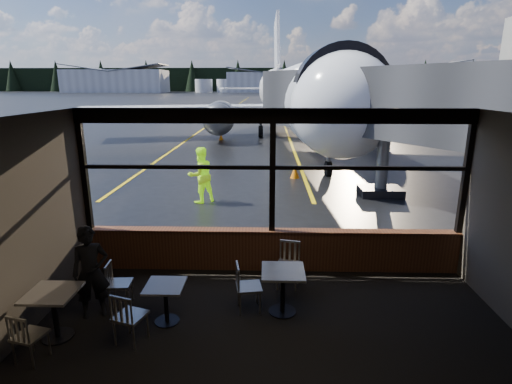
{
  "coord_description": "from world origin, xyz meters",
  "views": [
    {
      "loc": [
        -0.1,
        -8.06,
        3.97
      ],
      "look_at": [
        -0.37,
        1.0,
        1.5
      ],
      "focal_mm": 28.0,
      "sensor_mm": 36.0,
      "label": 1
    }
  ],
  "objects_px": {
    "chair_near_n": "(288,266)",
    "ground_crew": "(201,175)",
    "cafe_table_near": "(283,292)",
    "passenger": "(91,272)",
    "chair_mid_s": "(130,316)",
    "cone_wing": "(221,137)",
    "cafe_table_mid": "(166,303)",
    "chair_mid_w": "(120,284)",
    "chair_near_w": "(249,287)",
    "jet_bridge": "(378,132)",
    "airliner": "(295,57)",
    "chair_left_s": "(30,336)",
    "cone_nose": "(295,172)",
    "cafe_table_left": "(55,315)"
  },
  "relations": [
    {
      "from": "chair_near_n",
      "to": "ground_crew",
      "type": "height_order",
      "value": "ground_crew"
    },
    {
      "from": "cafe_table_near",
      "to": "passenger",
      "type": "bearing_deg",
      "value": -176.76
    },
    {
      "from": "chair_mid_s",
      "to": "cone_wing",
      "type": "distance_m",
      "value": 23.6
    },
    {
      "from": "cafe_table_mid",
      "to": "cone_wing",
      "type": "height_order",
      "value": "cafe_table_mid"
    },
    {
      "from": "chair_mid_w",
      "to": "cafe_table_near",
      "type": "bearing_deg",
      "value": 82.53
    },
    {
      "from": "chair_near_n",
      "to": "ground_crew",
      "type": "bearing_deg",
      "value": -53.62
    },
    {
      "from": "cone_wing",
      "to": "passenger",
      "type": "bearing_deg",
      "value": -89.0
    },
    {
      "from": "cone_wing",
      "to": "ground_crew",
      "type": "bearing_deg",
      "value": -85.87
    },
    {
      "from": "chair_near_w",
      "to": "cone_wing",
      "type": "xyz_separation_m",
      "value": [
        -3.11,
        22.59,
        -0.22
      ]
    },
    {
      "from": "chair_mid_s",
      "to": "ground_crew",
      "type": "relative_size",
      "value": 0.48
    },
    {
      "from": "jet_bridge",
      "to": "cone_wing",
      "type": "distance_m",
      "value": 17.14
    },
    {
      "from": "jet_bridge",
      "to": "cafe_table_near",
      "type": "distance_m",
      "value": 8.22
    },
    {
      "from": "airliner",
      "to": "chair_left_s",
      "type": "height_order",
      "value": "airliner"
    },
    {
      "from": "chair_mid_s",
      "to": "chair_mid_w",
      "type": "height_order",
      "value": "chair_mid_s"
    },
    {
      "from": "cafe_table_near",
      "to": "chair_mid_s",
      "type": "relative_size",
      "value": 0.9
    },
    {
      "from": "jet_bridge",
      "to": "cone_nose",
      "type": "distance_m",
      "value": 4.74
    },
    {
      "from": "jet_bridge",
      "to": "cafe_table_left",
      "type": "xyz_separation_m",
      "value": [
        -7.07,
        -8.05,
        -2.01
      ]
    },
    {
      "from": "airliner",
      "to": "cafe_table_mid",
      "type": "relative_size",
      "value": 53.6
    },
    {
      "from": "cafe_table_mid",
      "to": "cone_nose",
      "type": "relative_size",
      "value": 1.3
    },
    {
      "from": "airliner",
      "to": "passenger",
      "type": "distance_m",
      "value": 24.88
    },
    {
      "from": "airliner",
      "to": "ground_crew",
      "type": "relative_size",
      "value": 19.83
    },
    {
      "from": "jet_bridge",
      "to": "chair_mid_w",
      "type": "distance_m",
      "value": 9.71
    },
    {
      "from": "cafe_table_left",
      "to": "ground_crew",
      "type": "distance_m",
      "value": 7.8
    },
    {
      "from": "chair_near_w",
      "to": "cone_nose",
      "type": "xyz_separation_m",
      "value": [
        1.5,
        10.56,
        -0.18
      ]
    },
    {
      "from": "chair_near_n",
      "to": "cafe_table_near",
      "type": "bearing_deg",
      "value": 93.48
    },
    {
      "from": "chair_near_w",
      "to": "cone_wing",
      "type": "relative_size",
      "value": 1.96
    },
    {
      "from": "jet_bridge",
      "to": "chair_near_w",
      "type": "xyz_separation_m",
      "value": [
        -4.02,
        -7.16,
        -1.96
      ]
    },
    {
      "from": "airliner",
      "to": "jet_bridge",
      "type": "distance_m",
      "value": 16.92
    },
    {
      "from": "chair_mid_w",
      "to": "cone_wing",
      "type": "relative_size",
      "value": 1.8
    },
    {
      "from": "cafe_table_left",
      "to": "chair_mid_s",
      "type": "relative_size",
      "value": 0.9
    },
    {
      "from": "chair_mid_s",
      "to": "chair_left_s",
      "type": "height_order",
      "value": "chair_mid_s"
    },
    {
      "from": "cafe_table_mid",
      "to": "cafe_table_left",
      "type": "bearing_deg",
      "value": -163.62
    },
    {
      "from": "cafe_table_left",
      "to": "chair_left_s",
      "type": "bearing_deg",
      "value": -97.74
    },
    {
      "from": "airliner",
      "to": "chair_mid_s",
      "type": "bearing_deg",
      "value": -102.86
    },
    {
      "from": "cafe_table_near",
      "to": "jet_bridge",
      "type": "bearing_deg",
      "value": 64.64
    },
    {
      "from": "cafe_table_left",
      "to": "chair_near_w",
      "type": "bearing_deg",
      "value": 16.36
    },
    {
      "from": "passenger",
      "to": "cone_wing",
      "type": "height_order",
      "value": "passenger"
    },
    {
      "from": "chair_near_w",
      "to": "chair_near_n",
      "type": "distance_m",
      "value": 1.15
    },
    {
      "from": "chair_left_s",
      "to": "passenger",
      "type": "xyz_separation_m",
      "value": [
        0.42,
        1.22,
        0.41
      ]
    },
    {
      "from": "airliner",
      "to": "cafe_table_left",
      "type": "xyz_separation_m",
      "value": [
        -5.28,
        -24.54,
        -5.37
      ]
    },
    {
      "from": "chair_near_n",
      "to": "chair_mid_s",
      "type": "height_order",
      "value": "chair_near_n"
    },
    {
      "from": "jet_bridge",
      "to": "chair_mid_s",
      "type": "bearing_deg",
      "value": -125.63
    },
    {
      "from": "cone_nose",
      "to": "cone_wing",
      "type": "height_order",
      "value": "cone_nose"
    },
    {
      "from": "chair_near_w",
      "to": "chair_mid_w",
      "type": "distance_m",
      "value": 2.38
    },
    {
      "from": "chair_mid_s",
      "to": "chair_near_w",
      "type": "bearing_deg",
      "value": 46.36
    },
    {
      "from": "chair_mid_s",
      "to": "airliner",
      "type": "bearing_deg",
      "value": 98.76
    },
    {
      "from": "jet_bridge",
      "to": "cafe_table_left",
      "type": "height_order",
      "value": "jet_bridge"
    },
    {
      "from": "ground_crew",
      "to": "cone_wing",
      "type": "xyz_separation_m",
      "value": [
        -1.14,
        15.78,
        -0.72
      ]
    },
    {
      "from": "cafe_table_left",
      "to": "chair_near_n",
      "type": "height_order",
      "value": "chair_near_n"
    },
    {
      "from": "chair_mid_s",
      "to": "chair_mid_w",
      "type": "xyz_separation_m",
      "value": [
        -0.57,
        1.1,
        -0.04
      ]
    }
  ]
}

